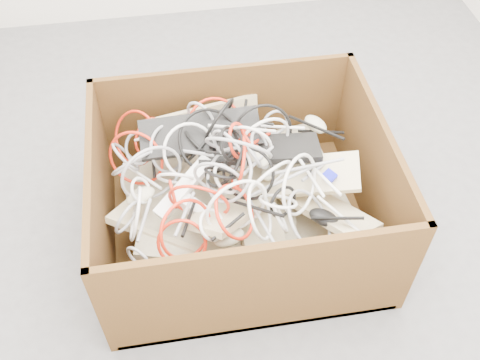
{
  "coord_description": "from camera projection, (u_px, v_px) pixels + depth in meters",
  "views": [
    {
      "loc": [
        -0.38,
        -1.54,
        1.9
      ],
      "look_at": [
        -0.16,
        -0.16,
        0.3
      ],
      "focal_mm": 41.76,
      "sensor_mm": 36.0,
      "label": 1
    }
  ],
  "objects": [
    {
      "name": "power_strip_left",
      "position": [
        184.0,
        188.0,
        2.0
      ],
      "size": [
        0.24,
        0.22,
        0.11
      ],
      "primitive_type": "cube",
      "rotation": [
        0.14,
        -0.26,
        0.72
      ],
      "color": "white",
      "rests_on": "keyboard_pile"
    },
    {
      "name": "ground",
      "position": [
        270.0,
        193.0,
        2.47
      ],
      "size": [
        3.0,
        3.0,
        0.0
      ],
      "primitive_type": "plane",
      "color": "#535356",
      "rests_on": "ground"
    },
    {
      "name": "cardboard_box",
      "position": [
        237.0,
        211.0,
        2.22
      ],
      "size": [
        1.08,
        0.9,
        0.52
      ],
      "color": "#3C270F",
      "rests_on": "ground"
    },
    {
      "name": "vga_plug",
      "position": [
        330.0,
        176.0,
        2.03
      ],
      "size": [
        0.06,
        0.06,
        0.03
      ],
      "primitive_type": "cube",
      "rotation": [
        0.09,
        0.14,
        -0.92
      ],
      "color": "#0C10C1",
      "rests_on": "keyboard_pile"
    },
    {
      "name": "cable_tangle",
      "position": [
        216.0,
        167.0,
        2.01
      ],
      "size": [
        0.98,
        0.79,
        0.42
      ],
      "color": "gray",
      "rests_on": "keyboard_pile"
    },
    {
      "name": "keyboard_pile",
      "position": [
        241.0,
        182.0,
        2.14
      ],
      "size": [
        0.99,
        0.87,
        0.37
      ],
      "color": "tan",
      "rests_on": "cardboard_box"
    },
    {
      "name": "power_strip_right",
      "position": [
        203.0,
        214.0,
        1.98
      ],
      "size": [
        0.22,
        0.22,
        0.09
      ],
      "primitive_type": "cube",
      "rotation": [
        -0.1,
        0.17,
        -0.77
      ],
      "color": "white",
      "rests_on": "keyboard_pile"
    },
    {
      "name": "mice_scatter",
      "position": [
        244.0,
        173.0,
        2.06
      ],
      "size": [
        0.83,
        0.58,
        0.19
      ],
      "color": "#BAB596",
      "rests_on": "keyboard_pile"
    }
  ]
}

